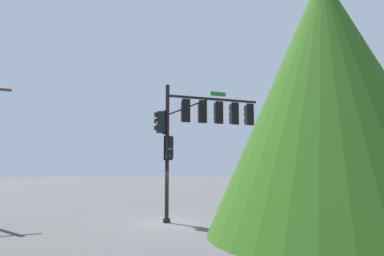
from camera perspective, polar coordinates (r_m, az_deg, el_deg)
ground_plane at (r=17.20m, az=-4.35°, el=-15.76°), size 120.00×120.00×0.00m
signal_pole_assembly at (r=17.62m, az=1.03°, el=0.73°), size 5.77×2.19×6.93m
fire_hydrant at (r=16.26m, az=12.96°, el=-14.73°), size 0.33×0.24×0.83m
tree_mid at (r=3.88m, az=21.98°, el=4.12°), size 2.60×2.60×5.02m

